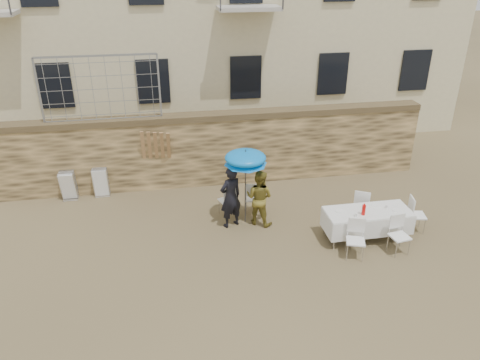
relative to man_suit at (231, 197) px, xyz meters
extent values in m
plane|color=brown|center=(-0.19, -2.38, -0.84)|extent=(80.00, 80.00, 0.00)
cube|color=olive|center=(-0.19, 2.62, 0.26)|extent=(13.00, 0.50, 2.20)
imported|color=black|center=(0.00, 0.00, 0.00)|extent=(0.73, 0.62, 1.69)
imported|color=#A18E31|center=(0.75, 0.00, -0.09)|extent=(0.93, 0.90, 1.52)
cylinder|color=#3F3F44|center=(0.40, 0.10, 0.00)|extent=(0.03, 0.03, 1.70)
cone|color=blue|center=(0.40, 0.10, 0.96)|extent=(1.09, 1.09, 0.22)
cube|color=silver|center=(3.24, -1.15, -0.09)|extent=(2.10, 0.85, 0.05)
cylinder|color=silver|center=(2.29, -1.50, -0.47)|extent=(0.04, 0.04, 0.74)
cylinder|color=silver|center=(4.19, -1.50, -0.47)|extent=(0.04, 0.04, 0.74)
cylinder|color=silver|center=(2.29, -0.81, -0.47)|extent=(0.04, 0.04, 0.74)
cylinder|color=silver|center=(4.19, -0.81, -0.47)|extent=(0.04, 0.04, 0.74)
cylinder|color=red|center=(3.04, -1.30, 0.06)|extent=(0.09, 0.09, 0.26)
camera|label=1|loc=(-1.56, -10.41, 5.69)|focal=35.00mm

